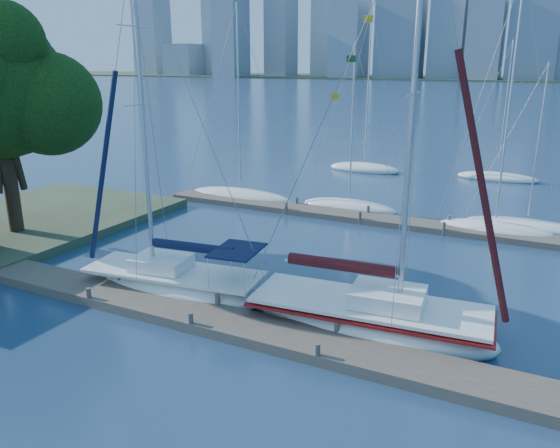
% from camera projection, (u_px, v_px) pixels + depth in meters
% --- Properties ---
extents(ground, '(700.00, 700.00, 0.00)m').
position_uv_depth(ground, '(205.00, 323.00, 20.76)').
color(ground, navy).
rests_on(ground, ground).
extents(near_dock, '(26.00, 2.00, 0.40)m').
position_uv_depth(near_dock, '(205.00, 318.00, 20.70)').
color(near_dock, '#4E4239').
rests_on(near_dock, ground).
extents(far_dock, '(30.00, 1.80, 0.36)m').
position_uv_depth(far_dock, '(379.00, 220.00, 33.54)').
color(far_dock, '#4E4239').
rests_on(far_dock, ground).
extents(far_shore, '(800.00, 100.00, 1.50)m').
position_uv_depth(far_shore, '(540.00, 79.00, 294.62)').
color(far_shore, '#38472D').
rests_on(far_shore, ground).
extents(sailboat_navy, '(8.62, 3.76, 14.19)m').
position_uv_depth(sailboat_navy, '(173.00, 267.00, 23.25)').
color(sailboat_navy, white).
rests_on(sailboat_navy, ground).
extents(sailboat_maroon, '(9.51, 3.81, 15.30)m').
position_uv_depth(sailboat_maroon, '(370.00, 301.00, 19.94)').
color(sailboat_maroon, white).
rests_on(sailboat_maroon, ground).
extents(bg_boat_0, '(8.40, 4.43, 13.61)m').
position_uv_depth(bg_boat_0, '(241.00, 196.00, 39.23)').
color(bg_boat_0, white).
rests_on(bg_boat_0, ground).
extents(bg_boat_1, '(6.68, 2.70, 11.03)m').
position_uv_depth(bg_boat_1, '(349.00, 206.00, 36.43)').
color(bg_boat_1, white).
rests_on(bg_boat_1, ground).
extents(bg_boat_3, '(6.85, 4.13, 14.55)m').
position_uv_depth(bg_boat_3, '(495.00, 229.00, 31.38)').
color(bg_boat_3, white).
rests_on(bg_boat_3, ground).
extents(bg_boat_4, '(7.37, 3.93, 9.81)m').
position_uv_depth(bg_boat_4, '(527.00, 226.00, 32.15)').
color(bg_boat_4, white).
rests_on(bg_boat_4, ground).
extents(bg_boat_6, '(6.80, 3.41, 14.18)m').
position_uv_depth(bg_boat_6, '(365.00, 168.00, 49.33)').
color(bg_boat_6, white).
rests_on(bg_boat_6, ground).
extents(bg_boat_7, '(6.70, 2.95, 11.47)m').
position_uv_depth(bg_boat_7, '(497.00, 177.00, 45.65)').
color(bg_boat_7, white).
rests_on(bg_boat_7, ground).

